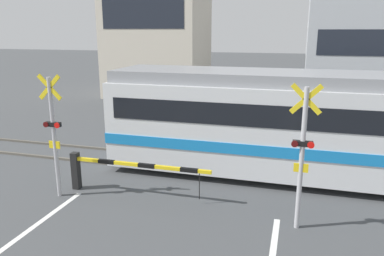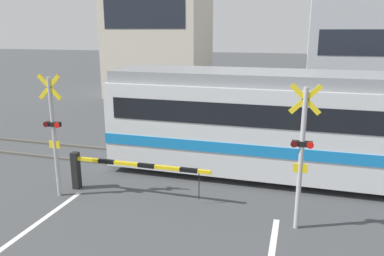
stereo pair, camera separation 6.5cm
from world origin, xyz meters
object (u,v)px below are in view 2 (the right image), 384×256
Objects in this scene: crossing_barrier_far at (266,128)px; crossing_signal_left at (54,131)px; pedestrian at (220,113)px; crossing_barrier_near at (110,168)px; crossing_signal_right at (301,152)px.

crossing_signal_left reaches higher than crossing_barrier_far.
pedestrian is at bearing 69.53° from crossing_signal_left.
crossing_barrier_near is at bearing -102.56° from pedestrian.
crossing_signal_right is (5.07, -0.56, 1.12)m from crossing_barrier_near.
crossing_signal_left is (-5.07, -6.19, 1.12)m from crossing_barrier_far.
crossing_signal_right is 8.52m from pedestrian.
crossing_barrier_near is 2.53× the size of pedestrian.
crossing_barrier_far is 1.21× the size of crossing_signal_left.
crossing_signal_left is 6.36m from crossing_signal_right.
crossing_barrier_far is at bearing 56.09° from crossing_barrier_near.
crossing_signal_left is 1.00× the size of crossing_signal_right.
crossing_signal_left is at bearing 180.00° from crossing_signal_right.
crossing_signal_left is at bearing -110.47° from pedestrian.
crossing_barrier_near is 1.00× the size of crossing_barrier_far.
crossing_barrier_far is at bearing -35.00° from pedestrian.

